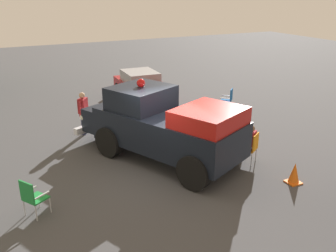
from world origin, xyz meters
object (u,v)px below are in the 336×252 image
object	(u,v)px
lawn_chair_near_truck	(252,146)
lawn_chair_spare	(32,196)
spectator_standing	(83,110)
traffic_cone	(294,173)
spectator_seated	(248,142)
classic_hot_rod	(143,87)
lawn_chair_by_car	(229,98)
vintage_fire_truck	(162,125)

from	to	relation	value
lawn_chair_near_truck	lawn_chair_spare	distance (m)	6.78
spectator_standing	traffic_cone	distance (m)	8.01
spectator_seated	classic_hot_rod	bearing A→B (deg)	92.62
classic_hot_rod	traffic_cone	world-z (taller)	classic_hot_rod
lawn_chair_by_car	vintage_fire_truck	bearing A→B (deg)	-145.82
lawn_chair_spare	traffic_cone	distance (m)	7.24
traffic_cone	vintage_fire_truck	bearing A→B (deg)	130.31
classic_hot_rod	spectator_standing	distance (m)	4.93
lawn_chair_near_truck	spectator_seated	size ratio (longest dim) A/B	0.79
lawn_chair_near_truck	spectator_seated	distance (m)	0.17
classic_hot_rod	lawn_chair_near_truck	bearing A→B (deg)	-86.91
lawn_chair_by_car	spectator_standing	size ratio (longest dim) A/B	0.61
lawn_chair_by_car	traffic_cone	distance (m)	7.02
lawn_chair_spare	spectator_standing	size ratio (longest dim) A/B	0.61
spectator_standing	lawn_chair_near_truck	bearing A→B (deg)	-49.57
lawn_chair_by_car	lawn_chair_spare	world-z (taller)	same
lawn_chair_by_car	classic_hot_rod	bearing A→B (deg)	134.02
classic_hot_rod	traffic_cone	xyz separation A→B (m)	(0.72, -9.76, -0.44)
classic_hot_rod	lawn_chair_by_car	bearing A→B (deg)	-45.98
vintage_fire_truck	lawn_chair_by_car	bearing A→B (deg)	34.18
classic_hot_rod	traffic_cone	size ratio (longest dim) A/B	7.00
spectator_seated	traffic_cone	bearing A→B (deg)	-78.56
lawn_chair_near_truck	lawn_chair_by_car	distance (m)	5.61
spectator_standing	spectator_seated	bearing A→B (deg)	-49.43
lawn_chair_by_car	traffic_cone	world-z (taller)	lawn_chair_by_car
lawn_chair_near_truck	spectator_seated	world-z (taller)	spectator_seated
lawn_chair_spare	spectator_seated	size ratio (longest dim) A/B	0.79
vintage_fire_truck	traffic_cone	size ratio (longest dim) A/B	9.94
vintage_fire_truck	spectator_seated	distance (m)	2.83
spectator_standing	lawn_chair_by_car	bearing A→B (deg)	0.30
spectator_standing	vintage_fire_truck	bearing A→B (deg)	-62.35
spectator_seated	vintage_fire_truck	bearing A→B (deg)	148.42
lawn_chair_near_truck	traffic_cone	distance (m)	1.69
spectator_seated	lawn_chair_near_truck	bearing A→B (deg)	-56.53
spectator_seated	traffic_cone	distance (m)	1.83
lawn_chair_near_truck	vintage_fire_truck	bearing A→B (deg)	147.32
traffic_cone	classic_hot_rod	bearing A→B (deg)	94.23
vintage_fire_truck	spectator_seated	size ratio (longest dim) A/B	4.89
lawn_chair_near_truck	lawn_chair_spare	xyz separation A→B (m)	(-6.78, -0.08, 0.00)
classic_hot_rod	lawn_chair_spare	size ratio (longest dim) A/B	4.36
traffic_cone	spectator_seated	bearing A→B (deg)	101.44
traffic_cone	lawn_chair_near_truck	bearing A→B (deg)	99.74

